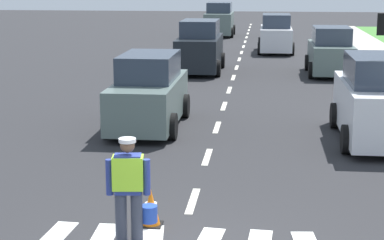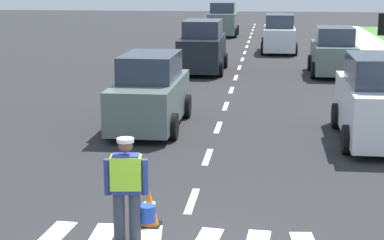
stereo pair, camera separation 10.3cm
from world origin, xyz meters
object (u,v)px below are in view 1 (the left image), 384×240
object	(u,v)px
road_worker	(130,186)
car_outgoing_far	(276,35)
car_oncoming_third	(219,20)
traffic_cone_near	(151,207)
car_parked_far	(331,53)
car_oncoming_second	(200,48)
car_oncoming_lead	(149,93)
car_parked_curbside	(377,102)

from	to	relation	value
road_worker	car_outgoing_far	xyz separation A→B (m)	(2.54, 26.37, 0.02)
car_outgoing_far	car_oncoming_third	size ratio (longest dim) A/B	1.04
road_worker	traffic_cone_near	bearing A→B (deg)	76.82
car_parked_far	car_oncoming_second	world-z (taller)	car_oncoming_second
road_worker	car_oncoming_third	xyz separation A→B (m)	(-1.18, 35.96, 0.13)
road_worker	car_parked_far	size ratio (longest dim) A/B	0.43
car_parked_far	car_outgoing_far	xyz separation A→B (m)	(-2.14, 8.04, 0.03)
car_oncoming_third	car_oncoming_lead	size ratio (longest dim) A/B	0.95
road_worker	car_outgoing_far	bearing A→B (deg)	84.49
car_outgoing_far	car_oncoming_lead	bearing A→B (deg)	-101.22
road_worker	car_parked_far	xyz separation A→B (m)	(4.69, 18.33, -0.01)
car_parked_far	car_oncoming_second	distance (m)	5.49
car_parked_curbside	car_parked_far	bearing A→B (deg)	90.39
car_parked_far	car_oncoming_lead	distance (m)	11.90
car_oncoming_third	car_oncoming_lead	distance (m)	28.02
traffic_cone_near	car_parked_far	size ratio (longest dim) A/B	0.16
car_oncoming_second	car_parked_curbside	world-z (taller)	car_oncoming_second
road_worker	car_parked_far	bearing A→B (deg)	75.66
car_oncoming_lead	traffic_cone_near	bearing A→B (deg)	-79.80
car_oncoming_lead	car_parked_curbside	world-z (taller)	car_parked_curbside
road_worker	car_parked_curbside	size ratio (longest dim) A/B	0.39
traffic_cone_near	car_parked_far	xyz separation A→B (m)	(4.51, 17.57, 0.61)
car_oncoming_lead	car_parked_curbside	size ratio (longest dim) A/B	1.01
car_oncoming_second	car_parked_curbside	size ratio (longest dim) A/B	1.01
car_oncoming_lead	car_parked_curbside	distance (m)	5.95
car_oncoming_second	car_parked_curbside	xyz separation A→B (m)	(5.56, -11.60, -0.02)
road_worker	car_outgoing_far	size ratio (longest dim) A/B	0.39
car_oncoming_second	car_oncoming_third	bearing A→B (deg)	91.28
traffic_cone_near	car_oncoming_lead	size ratio (longest dim) A/B	0.15
road_worker	car_oncoming_lead	size ratio (longest dim) A/B	0.39
road_worker	car_oncoming_lead	world-z (taller)	car_oncoming_lead
car_parked_curbside	car_oncoming_third	bearing A→B (deg)	101.60
car_outgoing_far	car_oncoming_third	world-z (taller)	car_oncoming_third
road_worker	car_oncoming_second	world-z (taller)	car_oncoming_second
car_outgoing_far	car_oncoming_lead	xyz separation A→B (m)	(-3.65, -18.43, -0.02)
car_oncoming_second	car_outgoing_far	bearing A→B (deg)	66.71
traffic_cone_near	car_oncoming_second	xyz separation A→B (m)	(-0.97, 17.85, 0.71)
traffic_cone_near	car_parked_curbside	world-z (taller)	car_parked_curbside
traffic_cone_near	car_oncoming_second	world-z (taller)	car_oncoming_second
car_parked_curbside	car_outgoing_far	bearing A→B (deg)	96.55
car_oncoming_lead	car_outgoing_far	bearing A→B (deg)	78.78
traffic_cone_near	road_worker	bearing A→B (deg)	-103.18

